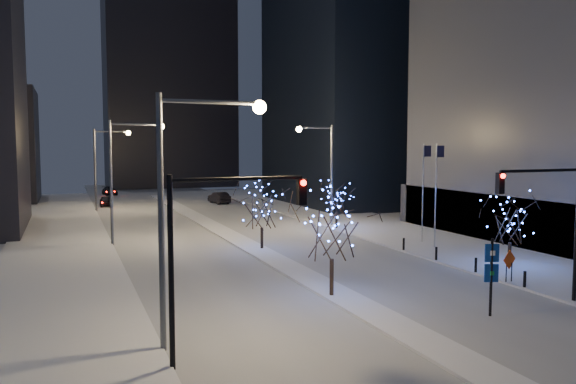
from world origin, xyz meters
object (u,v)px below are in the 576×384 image
car_near (106,201)px  street_lamp_w_mid (124,164)px  street_lamp_w_near (188,185)px  wayfinding_sign (491,269)px  holiday_tree_median_near (332,228)px  construction_sign (509,263)px  traffic_signal_east (554,212)px  street_lamp_east (323,161)px  traffic_signal_west (214,236)px  holiday_tree_median_far (262,207)px  car_far (110,191)px  holiday_tree_plaza_near (511,221)px  street_lamp_w_far (104,158)px  car_mid (219,198)px  holiday_tree_plaza_far (337,198)px

car_near → street_lamp_w_mid: bearing=-89.4°
street_lamp_w_near → street_lamp_w_mid: bearing=90.0°
wayfinding_sign → holiday_tree_median_near: bearing=153.8°
construction_sign → traffic_signal_east: bearing=-120.7°
street_lamp_east → car_near: street_lamp_east is taller
street_lamp_w_near → street_lamp_w_mid: (0.00, 25.00, 0.00)m
traffic_signal_west → car_near: size_ratio=1.75×
traffic_signal_east → holiday_tree_median_far: 21.44m
wayfinding_sign → car_far: bearing=118.7°
traffic_signal_west → holiday_tree_plaza_near: bearing=21.7°
street_lamp_east → holiday_tree_median_near: street_lamp_east is taller
traffic_signal_west → car_far: traffic_signal_west is taller
wayfinding_sign → street_lamp_east: bearing=99.8°
traffic_signal_west → street_lamp_w_near: bearing=104.0°
street_lamp_w_far → car_mid: street_lamp_w_far is taller
holiday_tree_median_near → holiday_tree_plaza_near: size_ratio=1.12×
car_mid → holiday_tree_plaza_far: holiday_tree_plaza_far is taller
wayfinding_sign → holiday_tree_plaza_far: bearing=98.2°
street_lamp_east → holiday_tree_median_far: bearing=-135.7°
street_lamp_w_near → traffic_signal_east: street_lamp_w_near is taller
car_far → holiday_tree_median_near: bearing=-93.2°
street_lamp_w_mid → holiday_tree_plaza_far: (19.44, 0.87, -3.49)m
street_lamp_w_mid → street_lamp_w_far: size_ratio=1.00×
holiday_tree_median_far → holiday_tree_plaza_near: bearing=-42.4°
car_near → car_far: size_ratio=0.90×
holiday_tree_plaza_far → wayfinding_sign: size_ratio=1.21×
holiday_tree_median_far → wayfinding_sign: holiday_tree_median_far is taller
construction_sign → car_far: bearing=90.6°
traffic_signal_east → car_near: (-17.41, 56.68, -4.08)m
holiday_tree_median_far → street_lamp_w_near: bearing=-116.8°
car_near → construction_sign: bearing=-68.8°
street_lamp_east → construction_sign: bearing=-89.5°
street_lamp_w_far → construction_sign: street_lamp_w_far is taller
holiday_tree_plaza_far → construction_sign: (-0.20, -22.56, -1.74)m
street_lamp_w_far → holiday_tree_plaza_far: size_ratio=2.23×
holiday_tree_median_near → traffic_signal_east: bearing=-30.3°
traffic_signal_east → car_far: (-15.73, 74.09, -4.11)m
holiday_tree_plaza_near → holiday_tree_plaza_far: holiday_tree_plaza_near is taller
street_lamp_w_far → car_mid: size_ratio=2.10×
car_near → holiday_tree_plaza_near: bearing=-64.3°
street_lamp_w_mid → holiday_tree_median_near: bearing=-67.6°
construction_sign → street_lamp_w_near: bearing=176.6°
car_near → holiday_tree_median_near: size_ratio=0.72×
holiday_tree_median_far → holiday_tree_plaza_near: 17.67m
traffic_signal_east → car_far: 75.85m
street_lamp_east → wayfinding_sign: bearing=-99.9°
car_far → street_lamp_w_mid: bearing=-101.0°
street_lamp_w_near → street_lamp_east: same height
street_lamp_w_near → holiday_tree_median_far: 21.15m
traffic_signal_west → car_near: (-0.03, 57.68, -4.08)m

